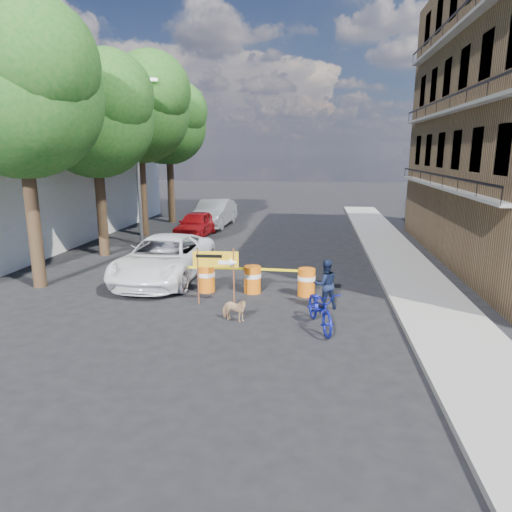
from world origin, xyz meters
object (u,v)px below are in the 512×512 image
(sedan_red, at_px, (196,224))
(sedan_silver, at_px, (214,213))
(suv_white, at_px, (164,258))
(detour_sign, at_px, (221,264))
(pedestrian, at_px, (325,284))
(barrel_mid_left, at_px, (206,278))
(bicycle, at_px, (321,290))
(dog, at_px, (234,310))
(barrel_far_left, at_px, (134,276))
(barrel_far_right, at_px, (306,282))
(barrel_mid_right, at_px, (252,279))

(sedan_red, height_order, sedan_silver, sedan_silver)
(suv_white, bearing_deg, detour_sign, -42.65)
(sedan_red, relative_size, sedan_silver, 0.79)
(pedestrian, bearing_deg, barrel_mid_left, -34.53)
(pedestrian, xyz_separation_m, bicycle, (-0.16, -1.58, 0.29))
(barrel_mid_left, bearing_deg, dog, -61.84)
(barrel_far_left, xyz_separation_m, dog, (3.89, -2.54, -0.13))
(barrel_far_left, distance_m, pedestrian, 6.50)
(barrel_mid_left, distance_m, barrel_far_right, 3.33)
(sedan_silver, bearing_deg, barrel_mid_right, -69.44)
(barrel_far_right, height_order, sedan_red, sedan_red)
(barrel_mid_right, bearing_deg, sedan_silver, 107.60)
(barrel_mid_right, bearing_deg, detour_sign, -118.88)
(sedan_silver, bearing_deg, sedan_red, -91.70)
(barrel_far_left, distance_m, barrel_mid_left, 2.48)
(suv_white, distance_m, sedan_red, 8.64)
(barrel_far_left, xyz_separation_m, barrel_far_right, (5.81, 0.06, 0.00))
(pedestrian, relative_size, suv_white, 0.26)
(barrel_far_right, distance_m, sedan_silver, 14.63)
(barrel_far_left, height_order, pedestrian, pedestrian)
(barrel_mid_right, xyz_separation_m, suv_white, (-3.42, 1.24, 0.31))
(suv_white, height_order, sedan_red, suv_white)
(barrel_mid_left, height_order, barrel_mid_right, same)
(detour_sign, height_order, sedan_silver, detour_sign)
(barrel_mid_right, distance_m, sedan_red, 10.79)
(bicycle, bearing_deg, sedan_red, 102.10)
(detour_sign, bearing_deg, barrel_mid_right, 57.90)
(barrel_mid_right, height_order, bicycle, bicycle)
(sedan_red, bearing_deg, barrel_mid_right, -62.02)
(barrel_far_right, height_order, bicycle, bicycle)
(barrel_far_left, distance_m, suv_white, 1.54)
(pedestrian, distance_m, bicycle, 1.62)
(barrel_far_right, relative_size, suv_white, 0.16)
(barrel_far_right, bearing_deg, bicycle, -81.27)
(barrel_far_left, distance_m, sedan_silver, 13.41)
(barrel_mid_left, bearing_deg, barrel_far_left, -178.09)
(dog, bearing_deg, barrel_mid_right, 14.08)
(sedan_red, bearing_deg, barrel_far_right, -54.23)
(barrel_mid_right, distance_m, detour_sign, 1.77)
(bicycle, bearing_deg, suv_white, 128.27)
(suv_white, bearing_deg, barrel_mid_left, -33.00)
(barrel_mid_left, distance_m, detour_sign, 1.74)
(bicycle, xyz_separation_m, suv_white, (-5.62, 4.08, -0.25))
(pedestrian, height_order, sedan_red, pedestrian)
(pedestrian, distance_m, suv_white, 6.30)
(suv_white, distance_m, sedan_silver, 12.05)
(pedestrian, relative_size, bicycle, 0.72)
(barrel_far_left, xyz_separation_m, bicycle, (6.24, -2.70, 0.57))
(barrel_far_left, relative_size, dog, 1.13)
(sedan_red, bearing_deg, detour_sign, -68.13)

